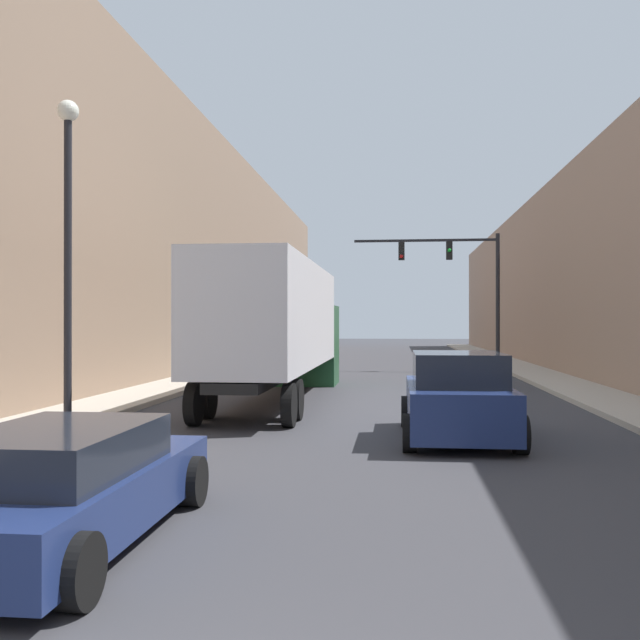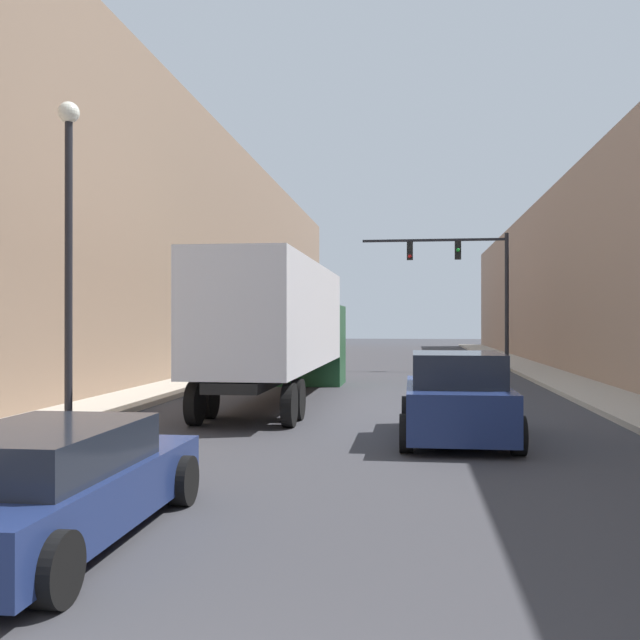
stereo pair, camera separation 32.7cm
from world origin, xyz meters
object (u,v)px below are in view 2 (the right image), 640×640
sedan_car (51,485)px  traffic_signal_gantry (472,275)px  street_lamp (69,222)px  semi_truck (284,324)px  suv_car (456,399)px

sedan_car → traffic_signal_gantry: 29.19m
sedan_car → street_lamp: bearing=115.5°
semi_truck → sedan_car: bearing=-90.1°
street_lamp → sedan_car: bearing=-64.5°
semi_truck → street_lamp: 8.29m
suv_car → traffic_signal_gantry: traffic_signal_gantry is taller
semi_truck → suv_car: bearing=-55.0°
semi_truck → street_lamp: street_lamp is taller
traffic_signal_gantry → street_lamp: size_ratio=1.02×
sedan_car → street_lamp: size_ratio=0.67×
semi_truck → suv_car: 8.35m
sedan_car → suv_car: suv_car is taller
traffic_signal_gantry → sedan_car: bearing=-103.5°
sedan_car → suv_car: size_ratio=1.04×
semi_truck → traffic_signal_gantry: size_ratio=1.90×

